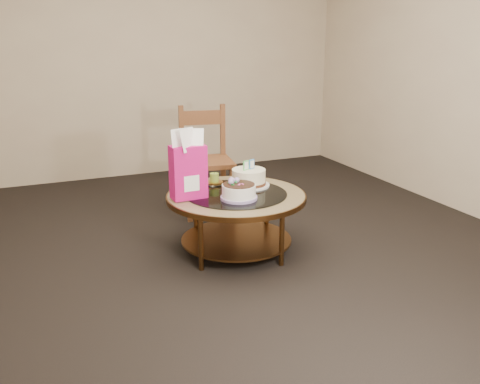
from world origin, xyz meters
name	(u,v)px	position (x,y,z in m)	size (l,w,h in m)	color
ground	(236,251)	(0.00, 0.00, 0.00)	(5.00, 5.00, 0.00)	black
room_walls	(236,38)	(0.00, 0.00, 1.54)	(4.52, 5.02, 2.61)	#C3B194
coffee_table	(236,204)	(0.00, 0.00, 0.38)	(1.02, 1.02, 0.46)	#573619
decorated_cake	(239,192)	(-0.04, -0.13, 0.51)	(0.26, 0.26, 0.15)	#9D85BC
cream_cake	(249,178)	(0.16, 0.14, 0.52)	(0.32, 0.32, 0.20)	white
gift_bag	(188,165)	(-0.35, 0.04, 0.70)	(0.25, 0.18, 0.49)	#CF136E
pillar_candle	(214,180)	(-0.07, 0.28, 0.49)	(0.13, 0.13, 0.10)	tan
dining_chair	(206,160)	(0.11, 0.96, 0.48)	(0.50, 0.50, 0.95)	brown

